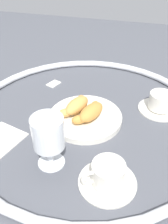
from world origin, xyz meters
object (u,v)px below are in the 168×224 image
sugar_packet (54,83)px  folded_napkin (1,138)px  coffee_cup_near (161,103)px  croissant_small (76,105)px  juice_glass_left (48,134)px  pastry_plate (84,117)px  coffee_cup_far (107,176)px  croissant_large (90,112)px

sugar_packet → folded_napkin: bearing=-164.1°
coffee_cup_near → folded_napkin: coffee_cup_near is taller
croissant_small → coffee_cup_near: size_ratio=0.96×
coffee_cup_near → juice_glass_left: size_ratio=0.97×
pastry_plate → croissant_small: size_ratio=1.73×
coffee_cup_far → croissant_large: bearing=25.2°
croissant_small → coffee_cup_near: croissant_small is taller
pastry_plate → croissant_small: bearing=68.4°
coffee_cup_near → sugar_packet: 0.40m
juice_glass_left → folded_napkin: bearing=76.9°
juice_glass_left → folded_napkin: juice_glass_left is taller
coffee_cup_far → folded_napkin: bearing=79.0°
coffee_cup_near → sugar_packet: bearing=81.8°
coffee_cup_near → folded_napkin: 0.50m
pastry_plate → sugar_packet: size_ratio=4.54×
croissant_large → coffee_cup_near: size_ratio=0.95×
croissant_large → croissant_small: (0.02, 0.05, 0.00)m
coffee_cup_far → juice_glass_left: 0.16m
croissant_small → pastry_plate: bearing=-111.6°
sugar_packet → folded_napkin: 0.33m
croissant_small → coffee_cup_near: bearing=-66.1°
coffee_cup_near → coffee_cup_far: same height
juice_glass_left → coffee_cup_far: bearing=-98.4°
croissant_large → folded_napkin: (-0.14, 0.22, -0.04)m
croissant_small → coffee_cup_far: (-0.22, -0.15, -0.01)m
pastry_plate → sugar_packet: (0.18, 0.18, -0.01)m
coffee_cup_far → juice_glass_left: (0.02, 0.15, 0.07)m
folded_napkin → coffee_cup_far: bearing=-101.0°
juice_glass_left → sugar_packet: juice_glass_left is taller
pastry_plate → coffee_cup_near: coffee_cup_near is taller
croissant_large → juice_glass_left: 0.20m
pastry_plate → coffee_cup_far: coffee_cup_far is taller
coffee_cup_near → sugar_packet: (0.06, 0.40, -0.02)m
croissant_large → juice_glass_left: bearing=164.1°
juice_glass_left → sugar_packet: 0.41m
folded_napkin → juice_glass_left: bearing=-103.1°
coffee_cup_near → coffee_cup_far: size_ratio=1.00×
coffee_cup_far → juice_glass_left: bearing=81.6°
coffee_cup_near → pastry_plate: bearing=118.9°
juice_glass_left → sugar_packet: (0.37, 0.15, -0.09)m
pastry_plate → coffee_cup_near: size_ratio=1.67×
coffee_cup_far → sugar_packet: size_ratio=2.72×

